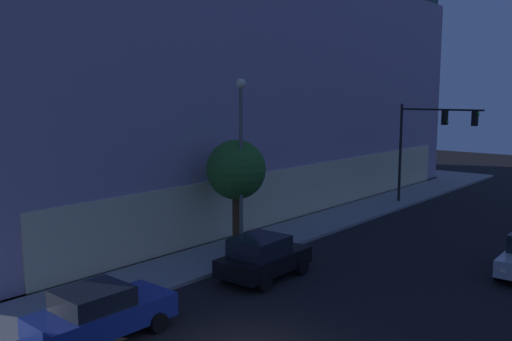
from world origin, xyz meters
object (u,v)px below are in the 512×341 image
object	(u,v)px
traffic_light_far_corner	(430,133)
car_black	(263,257)
sidewalk_tree	(236,170)
car_blue	(101,312)
modern_building	(155,79)
street_lamp_sidewalk	(241,145)

from	to	relation	value
traffic_light_far_corner	car_black	bearing A→B (deg)	-177.43
car_black	sidewalk_tree	bearing A→B (deg)	58.55
traffic_light_far_corner	car_blue	bearing A→B (deg)	-178.66
modern_building	traffic_light_far_corner	world-z (taller)	modern_building
street_lamp_sidewalk	car_black	xyz separation A→B (m)	(-1.54, -2.54, -4.19)
modern_building	street_lamp_sidewalk	bearing A→B (deg)	-117.91
modern_building	car_black	distance (m)	22.85
street_lamp_sidewalk	sidewalk_tree	size ratio (longest dim) A/B	1.53
street_lamp_sidewalk	traffic_light_far_corner	bearing A→B (deg)	-6.16
modern_building	street_lamp_sidewalk	xyz separation A→B (m)	(-8.71, -16.45, -3.34)
modern_building	traffic_light_far_corner	size ratio (longest dim) A/B	6.01
modern_building	car_blue	size ratio (longest dim) A/B	9.10
modern_building	car_blue	xyz separation A→B (m)	(-17.60, -18.78, -7.59)
traffic_light_far_corner	car_black	world-z (taller)	traffic_light_far_corner
street_lamp_sidewalk	sidewalk_tree	bearing A→B (deg)	57.66
sidewalk_tree	car_black	world-z (taller)	sidewalk_tree
traffic_light_far_corner	street_lamp_sidewalk	distance (m)	16.24
street_lamp_sidewalk	sidewalk_tree	world-z (taller)	street_lamp_sidewalk
traffic_light_far_corner	street_lamp_sidewalk	size ratio (longest dim) A/B	0.84
street_lamp_sidewalk	car_black	bearing A→B (deg)	-121.19
street_lamp_sidewalk	car_blue	xyz separation A→B (m)	(-8.89, -2.33, -4.25)
sidewalk_tree	car_blue	size ratio (longest dim) A/B	1.19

